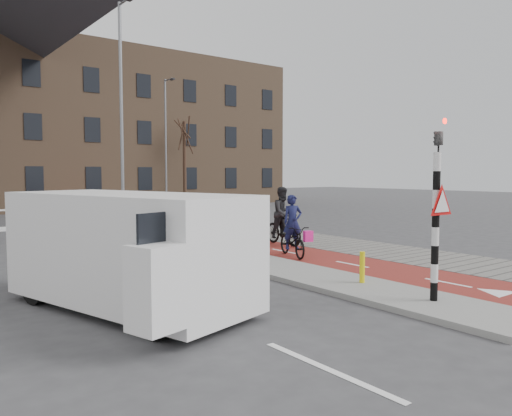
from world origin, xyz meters
TOP-DOWN VIEW (x-y plane):
  - ground at (0.00, 0.00)m, footprint 120.00×120.00m
  - bike_lane at (1.50, 10.00)m, footprint 2.50×60.00m
  - sidewalk at (4.30, 10.00)m, footprint 3.00×60.00m
  - curb_island at (-0.70, 4.00)m, footprint 1.80×16.00m
  - traffic_signal at (-0.60, -2.02)m, footprint 0.80×0.80m
  - bollard at (-0.48, -0.09)m, footprint 0.12×0.12m
  - cyclist_near at (1.04, 4.03)m, footprint 1.19×1.95m
  - cyclist_far at (2.45, 6.16)m, footprint 0.92×1.98m
  - van at (-5.41, 1.43)m, footprint 3.40×5.53m
  - tree_right at (9.27, 25.73)m, footprint 0.26×0.26m
  - streetlight_near at (-1.92, 10.22)m, footprint 0.12×0.12m
  - streetlight_right at (5.50, 21.34)m, footprint 0.12×0.12m

SIDE VIEW (x-z plane):
  - ground at x=0.00m, z-range 0.00..0.00m
  - bike_lane at x=1.50m, z-range 0.00..0.01m
  - sidewalk at x=4.30m, z-range 0.00..0.01m
  - curb_island at x=-0.70m, z-range 0.00..0.12m
  - bollard at x=-0.48m, z-range 0.12..0.83m
  - cyclist_near at x=1.04m, z-range -0.31..1.61m
  - cyclist_far at x=2.45m, z-range -0.17..1.92m
  - van at x=-5.41m, z-range 0.06..2.28m
  - traffic_signal at x=-0.60m, z-range 0.15..3.83m
  - tree_right at x=9.27m, z-range 0.00..6.48m
  - streetlight_right at x=5.50m, z-range 0.00..8.51m
  - streetlight_near at x=-1.92m, z-range 0.00..8.79m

